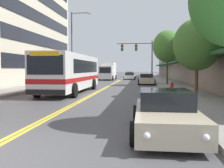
% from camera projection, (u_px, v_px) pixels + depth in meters
% --- Properties ---
extents(ground_plane, '(240.00, 240.00, 0.00)m').
position_uv_depth(ground_plane, '(120.00, 80.00, 42.45)').
color(ground_plane, '#4C4C4F').
extents(sidewalk_left, '(3.19, 106.00, 0.17)m').
position_uv_depth(sidewalk_left, '(79.00, 80.00, 43.27)').
color(sidewalk_left, gray).
rests_on(sidewalk_left, ground_plane).
extents(sidewalk_right, '(3.19, 106.00, 0.17)m').
position_uv_depth(sidewalk_right, '(162.00, 80.00, 41.62)').
color(sidewalk_right, gray).
rests_on(sidewalk_right, ground_plane).
extents(centre_line, '(0.34, 106.00, 0.01)m').
position_uv_depth(centre_line, '(120.00, 80.00, 42.45)').
color(centre_line, yellow).
rests_on(centre_line, ground_plane).
extents(office_tower_left, '(12.08, 22.04, 22.10)m').
position_uv_depth(office_tower_left, '(0.00, 0.00, 32.75)').
color(office_tower_left, beige).
rests_on(office_tower_left, ground_plane).
extents(storefront_row_right, '(9.10, 68.00, 7.19)m').
position_uv_depth(storefront_row_right, '(198.00, 59.00, 40.73)').
color(storefront_row_right, gray).
rests_on(storefront_row_right, ground_plane).
extents(city_bus, '(2.90, 11.30, 3.06)m').
position_uv_depth(city_bus, '(71.00, 71.00, 20.74)').
color(city_bus, silver).
rests_on(city_bus, ground_plane).
extents(car_silver_parked_left_mid, '(2.13, 4.75, 1.30)m').
position_uv_depth(car_silver_parked_left_mid, '(86.00, 78.00, 36.61)').
color(car_silver_parked_left_mid, '#B7B7BC').
rests_on(car_silver_parked_left_mid, ground_plane).
extents(car_champagne_parked_right_foreground, '(2.02, 4.62, 1.30)m').
position_uv_depth(car_champagne_parked_right_foreground, '(165.00, 113.00, 7.56)').
color(car_champagne_parked_right_foreground, beige).
rests_on(car_champagne_parked_right_foreground, ground_plane).
extents(car_beige_parked_right_mid, '(2.10, 4.26, 1.35)m').
position_uv_depth(car_beige_parked_right_mid, '(146.00, 79.00, 31.41)').
color(car_beige_parked_right_mid, '#BCAD89').
rests_on(car_beige_parked_right_mid, ground_plane).
extents(car_black_moving_lead, '(2.02, 4.26, 1.29)m').
position_uv_depth(car_black_moving_lead, '(130.00, 75.00, 58.91)').
color(car_black_moving_lead, black).
rests_on(car_black_moving_lead, ground_plane).
extents(car_white_moving_second, '(2.11, 4.91, 1.28)m').
position_uv_depth(car_white_moving_second, '(130.00, 76.00, 46.24)').
color(car_white_moving_second, white).
rests_on(car_white_moving_second, ground_plane).
extents(box_truck, '(2.57, 6.94, 3.10)m').
position_uv_depth(box_truck, '(108.00, 71.00, 44.70)').
color(box_truck, white).
rests_on(box_truck, ground_plane).
extents(traffic_signal_mast, '(5.16, 0.38, 5.98)m').
position_uv_depth(traffic_signal_mast, '(140.00, 53.00, 35.95)').
color(traffic_signal_mast, '#47474C').
rests_on(traffic_signal_mast, ground_plane).
extents(street_lamp_left_far, '(2.68, 0.28, 9.26)m').
position_uv_depth(street_lamp_left_far, '(74.00, 42.00, 32.22)').
color(street_lamp_left_far, '#47474C').
rests_on(street_lamp_left_far, ground_plane).
extents(street_tree_right_mid, '(3.20, 3.20, 5.19)m').
position_uv_depth(street_tree_right_mid, '(197.00, 45.00, 16.81)').
color(street_tree_right_mid, brown).
rests_on(street_tree_right_mid, sidewalk_right).
extents(street_tree_right_far, '(3.40, 3.40, 6.28)m').
position_uv_depth(street_tree_right_far, '(167.00, 46.00, 28.98)').
color(street_tree_right_far, brown).
rests_on(street_tree_right_far, sidewalk_right).
extents(fire_hydrant, '(0.31, 0.23, 0.82)m').
position_uv_depth(fire_hydrant, '(172.00, 87.00, 18.62)').
color(fire_hydrant, red).
rests_on(fire_hydrant, sidewalk_right).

